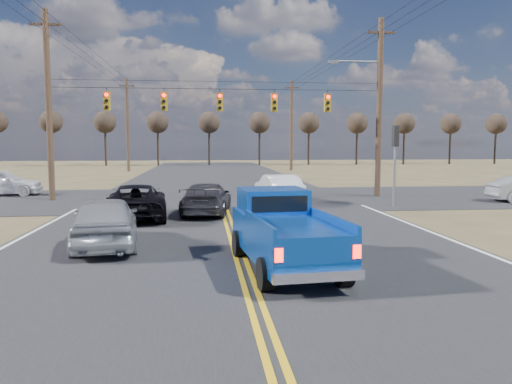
{
  "coord_description": "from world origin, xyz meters",
  "views": [
    {
      "loc": [
        -0.98,
        -9.57,
        3.07
      ],
      "look_at": [
        0.73,
        6.28,
        1.5
      ],
      "focal_mm": 35.0,
      "sensor_mm": 36.0,
      "label": 1
    }
  ],
  "objects": [
    {
      "name": "silver_suv",
      "position": [
        -3.84,
        5.32,
        0.77
      ],
      "size": [
        2.42,
        4.75,
        1.55
      ],
      "primitive_type": "imported",
      "rotation": [
        0.0,
        0.0,
        3.28
      ],
      "color": "#9A9DA1",
      "rests_on": "ground"
    },
    {
      "name": "white_car_queue",
      "position": [
        2.86,
        15.5,
        0.74
      ],
      "size": [
        2.07,
        4.65,
        1.48
      ],
      "primitive_type": "imported",
      "rotation": [
        0.0,
        0.0,
        3.25
      ],
      "color": "silver",
      "rests_on": "ground"
    },
    {
      "name": "pickup_truck",
      "position": [
        0.98,
        2.31,
        0.91
      ],
      "size": [
        2.37,
        5.13,
        1.87
      ],
      "rotation": [
        0.0,
        0.0,
        0.1
      ],
      "color": "black",
      "rests_on": "ground"
    },
    {
      "name": "black_suv",
      "position": [
        -3.67,
        10.95,
        0.7
      ],
      "size": [
        2.78,
        5.26,
        1.41
      ],
      "primitive_type": "imported",
      "rotation": [
        0.0,
        0.0,
        3.23
      ],
      "color": "black",
      "rests_on": "ground"
    },
    {
      "name": "signal_gantry",
      "position": [
        0.5,
        17.79,
        5.06
      ],
      "size": [
        19.6,
        4.83,
        10.0
      ],
      "color": "#473323",
      "rests_on": "ground"
    },
    {
      "name": "cross_car_west",
      "position": [
        -12.69,
        20.82,
        0.77
      ],
      "size": [
        2.09,
        4.64,
        1.55
      ],
      "primitive_type": "imported",
      "rotation": [
        0.0,
        0.0,
        1.63
      ],
      "color": "white",
      "rests_on": "ground"
    },
    {
      "name": "treeline",
      "position": [
        0.0,
        26.96,
        5.7
      ],
      "size": [
        87.0,
        117.8,
        7.4
      ],
      "color": "#33261C",
      "rests_on": "ground"
    },
    {
      "name": "dgrey_car_queue",
      "position": [
        -0.82,
        11.93,
        0.68
      ],
      "size": [
        2.45,
        4.86,
        1.35
      ],
      "primitive_type": "imported",
      "rotation": [
        0.0,
        0.0,
        3.02
      ],
      "color": "#2F2E33",
      "rests_on": "ground"
    },
    {
      "name": "road_main",
      "position": [
        0.0,
        10.0,
        0.0
      ],
      "size": [
        14.0,
        120.0,
        0.02
      ],
      "primitive_type": "cube",
      "color": "#28282B",
      "rests_on": "ground"
    },
    {
      "name": "utility_poles",
      "position": [
        0.0,
        17.0,
        5.23
      ],
      "size": [
        19.6,
        58.32,
        10.0
      ],
      "color": "#473323",
      "rests_on": "ground"
    },
    {
      "name": "ground",
      "position": [
        0.0,
        0.0,
        0.0
      ],
      "size": [
        160.0,
        160.0,
        0.0
      ],
      "primitive_type": "plane",
      "color": "brown",
      "rests_on": "ground"
    },
    {
      "name": "road_cross",
      "position": [
        0.0,
        18.0,
        0.0
      ],
      "size": [
        120.0,
        12.0,
        0.02
      ],
      "primitive_type": "cube",
      "color": "#28282B",
      "rests_on": "ground"
    }
  ]
}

